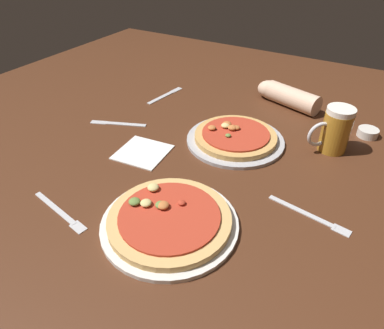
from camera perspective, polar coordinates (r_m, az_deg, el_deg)
ground_plane at (r=1.05m, az=0.00°, el=-1.55°), size 2.40×2.40×0.03m
pizza_plate_near at (r=0.86m, az=-3.78°, el=-9.17°), size 0.34×0.34×0.05m
pizza_plate_far at (r=1.17m, az=7.15°, el=4.44°), size 0.33×0.33×0.05m
beer_mug_dark at (r=1.18m, az=22.56°, el=5.29°), size 0.12×0.12×0.15m
ramekin_sauce at (r=1.34m, az=27.05°, el=4.72°), size 0.07×0.07×0.03m
napkin_folded at (r=1.13m, az=-8.08°, el=2.17°), size 0.17×0.17×0.01m
fork_left at (r=0.96m, az=-20.97°, el=-7.31°), size 0.22×0.06×0.01m
knife_right at (r=1.31m, az=-12.18°, el=6.68°), size 0.20×0.10×0.01m
fork_spare at (r=0.94m, az=18.94°, el=-7.92°), size 0.22×0.05×0.01m
knife_spare at (r=1.51m, az=-4.42°, el=11.39°), size 0.05×0.21×0.01m
diner_arm at (r=1.46m, az=15.16°, el=11.01°), size 0.27×0.15×0.08m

